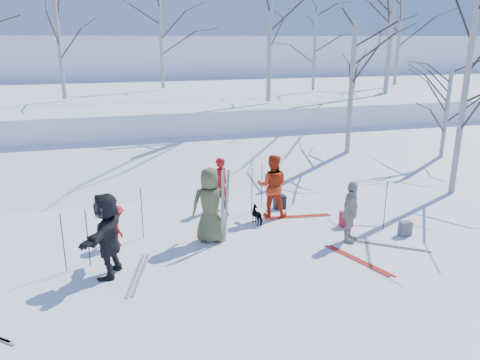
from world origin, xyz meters
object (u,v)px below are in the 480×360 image
object	(u,v)px
skier_olive_center	(210,205)
backpack_dark	(280,202)
skier_red_north	(220,184)
skier_cream_east	(351,212)
skier_red_seated	(117,226)
skier_redor_behind	(272,186)
skier_grey_west	(107,235)
dog	(258,215)
backpack_red	(346,219)
backpack_grey	(405,229)

from	to	relation	value
skier_olive_center	backpack_dark	size ratio (longest dim) A/B	4.72
skier_red_north	skier_cream_east	world-z (taller)	skier_red_north
skier_red_north	skier_red_seated	world-z (taller)	skier_red_north
skier_redor_behind	skier_grey_west	bearing A→B (deg)	50.09
skier_redor_behind	skier_red_seated	distance (m)	4.39
dog	backpack_red	distance (m)	2.38
backpack_grey	skier_red_seated	bearing A→B (deg)	169.04
skier_red_seated	skier_cream_east	xyz separation A→B (m)	(5.55, -1.30, 0.26)
skier_red_north	skier_redor_behind	world-z (taller)	skier_redor_behind
backpack_red	skier_red_north	bearing A→B (deg)	143.76
skier_cream_east	backpack_grey	bearing A→B (deg)	-45.18
skier_olive_center	dog	xyz separation A→B (m)	(1.48, 0.75, -0.70)
skier_olive_center	skier_grey_west	world-z (taller)	skier_olive_center
dog	backpack_dark	size ratio (longest dim) A/B	1.45
skier_red_seated	dog	distance (m)	3.75
skier_olive_center	backpack_grey	distance (m)	5.04
skier_olive_center	skier_red_seated	distance (m)	2.30
backpack_red	backpack_dark	world-z (taller)	backpack_red
backpack_dark	skier_red_north	bearing A→B (deg)	167.00
skier_redor_behind	skier_cream_east	xyz separation A→B (m)	(1.27, -2.18, -0.12)
dog	backpack_grey	distance (m)	3.84
dog	backpack_dark	bearing A→B (deg)	-149.86
skier_red_seated	backpack_grey	distance (m)	7.25
dog	backpack_grey	world-z (taller)	dog
skier_olive_center	skier_red_north	distance (m)	2.23
skier_cream_east	backpack_dark	size ratio (longest dim) A/B	3.88
skier_redor_behind	skier_grey_west	world-z (taller)	skier_grey_west
skier_red_north	backpack_grey	distance (m)	5.24
skier_red_seated	skier_grey_west	bearing A→B (deg)	160.92
backpack_red	skier_cream_east	bearing A→B (deg)	-113.93
backpack_red	backpack_grey	xyz separation A→B (m)	(1.16, -0.97, -0.02)
backpack_red	skier_olive_center	bearing A→B (deg)	178.79
skier_red_seated	skier_grey_west	size ratio (longest dim) A/B	0.56
skier_redor_behind	skier_cream_east	world-z (taller)	skier_redor_behind
skier_cream_east	dog	size ratio (longest dim) A/B	2.68
skier_redor_behind	backpack_red	world-z (taller)	skier_redor_behind
skier_olive_center	dog	size ratio (longest dim) A/B	3.25
skier_redor_behind	dog	distance (m)	0.98
skier_red_north	backpack_dark	world-z (taller)	skier_red_north
skier_olive_center	skier_redor_behind	size ratio (longest dim) A/B	1.05
skier_cream_east	skier_olive_center	bearing A→B (deg)	121.41
skier_red_seated	skier_grey_west	world-z (taller)	skier_grey_west
skier_cream_east	skier_grey_west	distance (m)	5.77
skier_cream_east	backpack_grey	size ratio (longest dim) A/B	4.09
skier_olive_center	backpack_dark	bearing A→B (deg)	-130.69
skier_red_north	skier_cream_east	bearing A→B (deg)	107.67
skier_red_north	skier_red_seated	size ratio (longest dim) A/B	1.53
backpack_grey	backpack_dark	bearing A→B (deg)	131.13
skier_red_seated	backpack_red	world-z (taller)	skier_red_seated
skier_redor_behind	backpack_red	distance (m)	2.21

